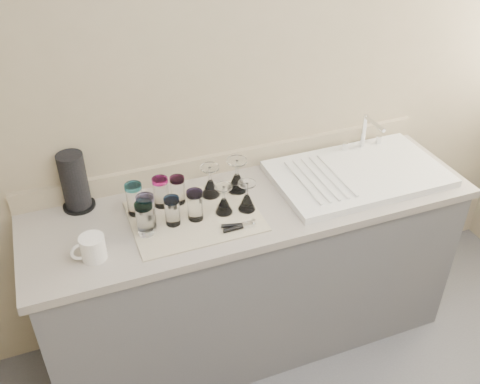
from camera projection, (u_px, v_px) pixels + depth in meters
name	position (u px, v px, depth m)	size (l,w,h in m)	color
room_envelope	(468.00, 258.00, 1.14)	(3.54, 3.50, 2.52)	#525257
counter_unit	(252.00, 273.00, 2.69)	(2.06, 0.62, 0.90)	#5E5E63
sink_unit	(358.00, 173.00, 2.59)	(0.82, 0.50, 0.22)	white
dish_towel	(195.00, 216.00, 2.33)	(0.55, 0.42, 0.01)	beige
tumbler_teal	(135.00, 199.00, 2.30)	(0.07, 0.07, 0.15)	white
tumbler_cyan	(161.00, 192.00, 2.35)	(0.07, 0.07, 0.14)	white
tumbler_purple	(178.00, 190.00, 2.37)	(0.07, 0.07, 0.13)	white
tumbler_magenta	(146.00, 212.00, 2.22)	(0.08, 0.08, 0.15)	white
tumbler_blue	(172.00, 211.00, 2.24)	(0.07, 0.07, 0.13)	white
tumbler_lavender	(195.00, 205.00, 2.27)	(0.07, 0.07, 0.14)	white
tumbler_extra	(145.00, 218.00, 2.19)	(0.07, 0.07, 0.15)	white
goblet_back_left	(210.00, 185.00, 2.43)	(0.09, 0.09, 0.15)	white
goblet_back_right	(237.00, 180.00, 2.46)	(0.09, 0.09, 0.16)	white
goblet_front_left	(224.00, 203.00, 2.32)	(0.08, 0.08, 0.14)	white
goblet_front_right	(247.00, 200.00, 2.34)	(0.08, 0.08, 0.14)	white
can_opener	(239.00, 226.00, 2.25)	(0.14, 0.06, 0.02)	silver
white_mug	(92.00, 248.00, 2.09)	(0.15, 0.11, 0.10)	white
paper_towel_roll	(74.00, 182.00, 2.32)	(0.14, 0.14, 0.27)	black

